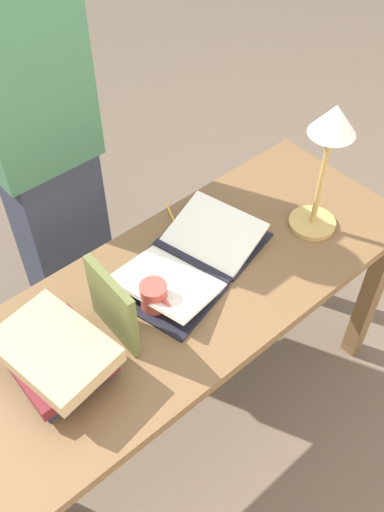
{
  "coord_description": "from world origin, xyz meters",
  "views": [
    {
      "loc": [
        0.68,
        0.8,
        2.03
      ],
      "look_at": [
        -0.04,
        -0.02,
        0.83
      ],
      "focal_mm": 40.0,
      "sensor_mm": 36.0,
      "label": 1
    }
  ],
  "objects_px": {
    "book_standing_upright": "(112,306)",
    "pencil": "(174,221)",
    "open_book": "(191,260)",
    "coffee_mug": "(155,297)",
    "person_reader": "(44,154)",
    "book_stack_tall": "(57,357)",
    "reading_lamp": "(329,143)"
  },
  "relations": [
    {
      "from": "reading_lamp",
      "to": "coffee_mug",
      "type": "xyz_separation_m",
      "value": [
        0.58,
        -0.07,
        -0.27
      ]
    },
    {
      "from": "book_standing_upright",
      "to": "pencil",
      "type": "relative_size",
      "value": 1.33
    },
    {
      "from": "book_stack_tall",
      "to": "reading_lamp",
      "type": "distance_m",
      "value": 0.93
    },
    {
      "from": "book_standing_upright",
      "to": "coffee_mug",
      "type": "height_order",
      "value": "book_standing_upright"
    },
    {
      "from": "pencil",
      "to": "person_reader",
      "type": "relative_size",
      "value": 0.1
    },
    {
      "from": "coffee_mug",
      "to": "person_reader",
      "type": "xyz_separation_m",
      "value": [
        -0.08,
        -0.69,
        0.05
      ]
    },
    {
      "from": "book_standing_upright",
      "to": "person_reader",
      "type": "xyz_separation_m",
      "value": [
        -0.21,
        -0.69,
        -0.02
      ]
    },
    {
      "from": "open_book",
      "to": "person_reader",
      "type": "height_order",
      "value": "person_reader"
    },
    {
      "from": "coffee_mug",
      "to": "pencil",
      "type": "distance_m",
      "value": 0.35
    },
    {
      "from": "book_stack_tall",
      "to": "reading_lamp",
      "type": "xyz_separation_m",
      "value": [
        -0.89,
        0.07,
        0.26
      ]
    },
    {
      "from": "open_book",
      "to": "reading_lamp",
      "type": "relative_size",
      "value": 1.24
    },
    {
      "from": "book_stack_tall",
      "to": "pencil",
      "type": "xyz_separation_m",
      "value": [
        -0.57,
        -0.23,
        -0.06
      ]
    },
    {
      "from": "book_stack_tall",
      "to": "pencil",
      "type": "relative_size",
      "value": 1.89
    },
    {
      "from": "book_stack_tall",
      "to": "book_standing_upright",
      "type": "height_order",
      "value": "book_standing_upright"
    },
    {
      "from": "book_stack_tall",
      "to": "reading_lamp",
      "type": "height_order",
      "value": "reading_lamp"
    },
    {
      "from": "person_reader",
      "to": "open_book",
      "type": "bearing_deg",
      "value": -80.66
    },
    {
      "from": "coffee_mug",
      "to": "person_reader",
      "type": "relative_size",
      "value": 0.06
    },
    {
      "from": "reading_lamp",
      "to": "pencil",
      "type": "distance_m",
      "value": 0.54
    },
    {
      "from": "pencil",
      "to": "open_book",
      "type": "bearing_deg",
      "value": 65.93
    },
    {
      "from": "open_book",
      "to": "book_stack_tall",
      "type": "relative_size",
      "value": 1.7
    },
    {
      "from": "open_book",
      "to": "pencil",
      "type": "relative_size",
      "value": 3.21
    },
    {
      "from": "open_book",
      "to": "reading_lamp",
      "type": "bearing_deg",
      "value": 148.72
    },
    {
      "from": "open_book",
      "to": "coffee_mug",
      "type": "bearing_deg",
      "value": 2.92
    },
    {
      "from": "open_book",
      "to": "pencil",
      "type": "xyz_separation_m",
      "value": [
        -0.08,
        -0.17,
        -0.02
      ]
    },
    {
      "from": "reading_lamp",
      "to": "person_reader",
      "type": "distance_m",
      "value": 0.94
    },
    {
      "from": "book_stack_tall",
      "to": "pencil",
      "type": "bearing_deg",
      "value": -158.2
    },
    {
      "from": "book_standing_upright",
      "to": "person_reader",
      "type": "distance_m",
      "value": 0.72
    },
    {
      "from": "open_book",
      "to": "person_reader",
      "type": "xyz_separation_m",
      "value": [
        0.1,
        -0.64,
        0.08
      ]
    },
    {
      "from": "book_stack_tall",
      "to": "coffee_mug",
      "type": "distance_m",
      "value": 0.31
    },
    {
      "from": "book_stack_tall",
      "to": "reading_lamp",
      "type": "relative_size",
      "value": 0.73
    },
    {
      "from": "book_stack_tall",
      "to": "reading_lamp",
      "type": "bearing_deg",
      "value": 175.34
    },
    {
      "from": "book_stack_tall",
      "to": "book_standing_upright",
      "type": "relative_size",
      "value": 1.42
    }
  ]
}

